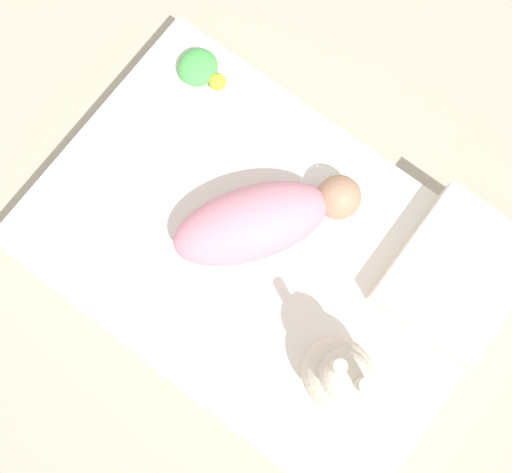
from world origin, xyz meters
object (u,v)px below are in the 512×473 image
swaddled_baby (261,220)px  bunny_plush (339,373)px  turtle_plush (200,69)px  pillow (457,274)px

swaddled_baby → bunny_plush: bunny_plush is taller
turtle_plush → pillow: bearing=-3.8°
swaddled_baby → pillow: (0.51, 0.21, -0.04)m
pillow → turtle_plush: (-0.94, 0.06, -0.01)m
swaddled_baby → turtle_plush: swaddled_baby is taller
pillow → turtle_plush: bearing=176.2°
swaddled_baby → bunny_plush: 0.45m
turtle_plush → swaddled_baby: bearing=-32.4°
bunny_plush → turtle_plush: 0.95m
bunny_plush → swaddled_baby: bearing=152.7°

